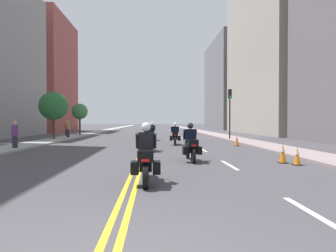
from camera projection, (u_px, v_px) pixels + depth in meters
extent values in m
plane|color=#413F44|center=(150.00, 131.00, 50.96)|extent=(264.00, 264.00, 0.00)
cube|color=#969C94|center=(104.00, 131.00, 50.57)|extent=(2.26, 144.00, 0.12)
cube|color=gray|center=(196.00, 131.00, 51.35)|extent=(2.26, 144.00, 0.12)
cube|color=yellow|center=(150.00, 131.00, 50.95)|extent=(0.12, 132.00, 0.01)
cube|color=yellow|center=(151.00, 131.00, 50.97)|extent=(0.12, 132.00, 0.01)
cube|color=silver|center=(316.00, 215.00, 5.19)|extent=(0.14, 2.40, 0.01)
cube|color=silver|center=(229.00, 165.00, 11.18)|extent=(0.14, 2.40, 0.01)
cube|color=silver|center=(203.00, 150.00, 17.17)|extent=(0.14, 2.40, 0.01)
cube|color=silver|center=(190.00, 142.00, 23.17)|extent=(0.14, 2.40, 0.01)
cube|color=silver|center=(183.00, 138.00, 29.16)|extent=(0.14, 2.40, 0.01)
cube|color=silver|center=(178.00, 135.00, 35.15)|extent=(0.14, 2.40, 0.01)
cube|color=silver|center=(174.00, 133.00, 41.14)|extent=(0.14, 2.40, 0.01)
cube|color=silver|center=(172.00, 132.00, 47.13)|extent=(0.14, 2.40, 0.01)
cube|color=silver|center=(170.00, 131.00, 53.13)|extent=(0.14, 2.40, 0.01)
cube|color=silver|center=(168.00, 130.00, 59.12)|extent=(0.14, 2.40, 0.01)
cube|color=#A49E92|center=(277.00, 40.00, 40.67)|extent=(8.75, 21.24, 25.98)
cube|color=#2D3847|center=(308.00, 87.00, 40.99)|extent=(0.04, 17.84, 0.90)
cube|color=#2D3847|center=(308.00, 36.00, 40.87)|extent=(0.04, 17.84, 0.90)
cube|color=#944541|center=(44.00, 75.00, 47.25)|extent=(7.68, 13.15, 18.40)
cube|color=#2D3847|center=(19.00, 103.00, 47.13)|extent=(0.04, 11.04, 0.90)
cube|color=#2D3847|center=(19.00, 82.00, 47.08)|extent=(0.04, 11.04, 0.90)
cube|color=#2D3847|center=(19.00, 62.00, 47.02)|extent=(0.04, 11.04, 0.90)
cube|color=#2D3847|center=(19.00, 41.00, 46.97)|extent=(0.04, 11.04, 0.90)
cube|color=slate|center=(228.00, 85.00, 64.07)|extent=(6.90, 20.44, 19.17)
cube|color=#2D3847|center=(243.00, 107.00, 64.31)|extent=(0.04, 17.17, 0.90)
cube|color=#2D3847|center=(243.00, 91.00, 64.26)|extent=(0.04, 17.17, 0.90)
cube|color=#2D3847|center=(244.00, 75.00, 64.20)|extent=(0.04, 17.17, 0.90)
cube|color=#2D3847|center=(244.00, 59.00, 64.14)|extent=(0.04, 17.17, 0.90)
cylinder|color=black|center=(147.00, 167.00, 8.83)|extent=(0.14, 0.61, 0.61)
cylinder|color=black|center=(145.00, 177.00, 7.23)|extent=(0.14, 0.61, 0.61)
cube|color=silver|center=(147.00, 156.00, 8.82)|extent=(0.14, 0.32, 0.04)
cube|color=black|center=(146.00, 161.00, 8.03)|extent=(0.33, 1.22, 0.40)
cube|color=black|center=(146.00, 156.00, 7.31)|extent=(0.40, 0.36, 0.28)
cube|color=red|center=(145.00, 160.00, 7.12)|extent=(0.20, 0.03, 0.06)
cube|color=black|center=(135.00, 168.00, 7.53)|extent=(0.20, 0.44, 0.32)
cube|color=black|center=(157.00, 167.00, 7.57)|extent=(0.20, 0.44, 0.32)
cube|color=#B2C1CC|center=(146.00, 146.00, 8.53)|extent=(0.36, 0.13, 0.36)
cube|color=black|center=(146.00, 143.00, 7.97)|extent=(0.40, 0.26, 0.60)
cylinder|color=black|center=(137.00, 141.00, 8.10)|extent=(0.10, 0.28, 0.45)
cylinder|color=black|center=(155.00, 141.00, 8.13)|extent=(0.10, 0.28, 0.45)
sphere|color=white|center=(146.00, 127.00, 7.99)|extent=(0.26, 0.26, 0.26)
cylinder|color=black|center=(188.00, 152.00, 13.17)|extent=(0.12, 0.62, 0.62)
cylinder|color=black|center=(193.00, 156.00, 11.60)|extent=(0.12, 0.62, 0.62)
cube|color=silver|center=(188.00, 144.00, 13.17)|extent=(0.15, 0.32, 0.04)
cube|color=black|center=(190.00, 147.00, 12.38)|extent=(0.36, 1.21, 0.40)
cube|color=black|center=(193.00, 143.00, 11.67)|extent=(0.41, 0.37, 0.28)
cube|color=red|center=(194.00, 145.00, 11.49)|extent=(0.20, 0.04, 0.06)
cube|color=black|center=(185.00, 150.00, 11.89)|extent=(0.21, 0.45, 0.32)
cube|color=black|center=(199.00, 150.00, 11.94)|extent=(0.21, 0.45, 0.32)
cube|color=#B2C1CC|center=(188.00, 137.00, 12.88)|extent=(0.36, 0.13, 0.36)
cube|color=black|center=(190.00, 136.00, 12.33)|extent=(0.41, 0.27, 0.57)
cylinder|color=black|center=(184.00, 134.00, 12.46)|extent=(0.11, 0.28, 0.45)
cylinder|color=black|center=(195.00, 134.00, 12.49)|extent=(0.11, 0.28, 0.45)
sphere|color=black|center=(190.00, 126.00, 12.35)|extent=(0.26, 0.26, 0.26)
cylinder|color=black|center=(149.00, 144.00, 17.40)|extent=(0.13, 0.68, 0.68)
cylinder|color=black|center=(149.00, 146.00, 15.83)|extent=(0.13, 0.68, 0.68)
cube|color=silver|center=(149.00, 138.00, 17.39)|extent=(0.15, 0.32, 0.04)
cube|color=black|center=(149.00, 140.00, 16.61)|extent=(0.35, 1.20, 0.40)
cube|color=black|center=(149.00, 137.00, 15.90)|extent=(0.41, 0.37, 0.28)
cube|color=red|center=(149.00, 138.00, 15.71)|extent=(0.20, 0.04, 0.06)
cube|color=black|center=(144.00, 142.00, 16.12)|extent=(0.21, 0.45, 0.32)
cube|color=black|center=(154.00, 142.00, 16.16)|extent=(0.21, 0.45, 0.32)
cube|color=#B2C1CC|center=(149.00, 133.00, 17.11)|extent=(0.36, 0.13, 0.36)
cube|color=black|center=(149.00, 132.00, 16.55)|extent=(0.41, 0.27, 0.51)
cylinder|color=black|center=(145.00, 131.00, 16.68)|extent=(0.11, 0.28, 0.45)
cylinder|color=black|center=(153.00, 131.00, 16.72)|extent=(0.11, 0.28, 0.45)
sphere|color=white|center=(149.00, 125.00, 16.58)|extent=(0.26, 0.26, 0.26)
cylinder|color=black|center=(175.00, 140.00, 21.67)|extent=(0.16, 0.63, 0.62)
cylinder|color=black|center=(175.00, 141.00, 20.21)|extent=(0.16, 0.63, 0.62)
cube|color=silver|center=(175.00, 135.00, 21.67)|extent=(0.16, 0.33, 0.04)
cube|color=black|center=(175.00, 136.00, 20.93)|extent=(0.38, 1.13, 0.40)
cube|color=black|center=(175.00, 134.00, 20.27)|extent=(0.42, 0.38, 0.28)
cube|color=red|center=(175.00, 135.00, 20.08)|extent=(0.20, 0.04, 0.06)
cube|color=black|center=(171.00, 138.00, 20.50)|extent=(0.22, 0.45, 0.32)
cube|color=black|center=(179.00, 138.00, 20.49)|extent=(0.22, 0.45, 0.32)
cube|color=#B2C1CC|center=(175.00, 131.00, 21.40)|extent=(0.37, 0.14, 0.36)
cube|color=black|center=(175.00, 130.00, 20.88)|extent=(0.41, 0.28, 0.53)
cylinder|color=black|center=(172.00, 129.00, 21.03)|extent=(0.11, 0.29, 0.45)
cylinder|color=black|center=(178.00, 129.00, 21.02)|extent=(0.11, 0.29, 0.45)
sphere|color=white|center=(175.00, 124.00, 20.90)|extent=(0.26, 0.26, 0.26)
cylinder|color=black|center=(152.00, 136.00, 26.69)|extent=(0.13, 0.67, 0.67)
cylinder|color=black|center=(152.00, 137.00, 25.20)|extent=(0.13, 0.67, 0.67)
cube|color=silver|center=(152.00, 132.00, 26.68)|extent=(0.15, 0.32, 0.04)
cube|color=black|center=(152.00, 133.00, 25.94)|extent=(0.35, 1.14, 0.40)
cube|color=black|center=(152.00, 131.00, 25.27)|extent=(0.41, 0.37, 0.28)
cube|color=red|center=(152.00, 132.00, 25.08)|extent=(0.20, 0.03, 0.06)
cube|color=black|center=(149.00, 135.00, 25.49)|extent=(0.21, 0.44, 0.32)
cube|color=black|center=(155.00, 135.00, 25.50)|extent=(0.21, 0.44, 0.32)
cube|color=#B2C1CC|center=(152.00, 129.00, 26.41)|extent=(0.36, 0.13, 0.36)
cube|color=black|center=(152.00, 128.00, 25.88)|extent=(0.41, 0.27, 0.51)
cylinder|color=black|center=(149.00, 128.00, 26.03)|extent=(0.11, 0.28, 0.45)
cylinder|color=black|center=(155.00, 128.00, 26.04)|extent=(0.11, 0.28, 0.45)
sphere|color=white|center=(152.00, 124.00, 25.91)|extent=(0.26, 0.26, 0.26)
cube|color=black|center=(297.00, 165.00, 11.17)|extent=(0.31, 0.31, 0.03)
cone|color=orange|center=(297.00, 156.00, 11.17)|extent=(0.25, 0.25, 0.66)
cylinder|color=white|center=(297.00, 154.00, 11.17)|extent=(0.17, 0.17, 0.08)
cube|color=black|center=(283.00, 163.00, 11.71)|extent=(0.33, 0.33, 0.03)
cone|color=orange|center=(283.00, 153.00, 11.70)|extent=(0.26, 0.26, 0.75)
cylinder|color=white|center=(283.00, 151.00, 11.70)|extent=(0.18, 0.18, 0.08)
cube|color=black|center=(237.00, 146.00, 19.90)|extent=(0.33, 0.33, 0.03)
cone|color=orange|center=(237.00, 140.00, 19.89)|extent=(0.26, 0.26, 0.74)
cylinder|color=white|center=(237.00, 139.00, 19.89)|extent=(0.18, 0.18, 0.08)
cylinder|color=black|center=(230.00, 119.00, 26.02)|extent=(0.12, 0.12, 3.80)
cube|color=black|center=(230.00, 94.00, 25.98)|extent=(0.28, 0.28, 0.80)
sphere|color=green|center=(230.00, 97.00, 25.84)|extent=(0.18, 0.18, 0.18)
cube|color=#232533|center=(15.00, 143.00, 17.12)|extent=(0.34, 0.30, 0.81)
cube|color=#5B2F74|center=(15.00, 131.00, 17.10)|extent=(0.42, 0.35, 0.64)
sphere|color=tan|center=(15.00, 123.00, 17.10)|extent=(0.22, 0.22, 0.22)
cube|color=#282D32|center=(67.00, 133.00, 31.56)|extent=(0.34, 0.33, 0.79)
cube|color=#C73244|center=(67.00, 127.00, 31.54)|extent=(0.42, 0.40, 0.63)
sphere|color=tan|center=(67.00, 123.00, 31.54)|extent=(0.22, 0.22, 0.22)
cube|color=#4C3164|center=(69.00, 129.00, 31.70)|extent=(0.19, 0.18, 0.24)
cube|color=#26272C|center=(68.00, 134.00, 28.51)|extent=(0.22, 0.29, 0.87)
cube|color=#A8832E|center=(68.00, 126.00, 28.50)|extent=(0.24, 0.37, 0.69)
sphere|color=tan|center=(68.00, 121.00, 28.49)|extent=(0.22, 0.22, 0.22)
cube|color=#51305E|center=(67.00, 129.00, 28.28)|extent=(0.11, 0.17, 0.24)
cylinder|color=#4D3323|center=(54.00, 128.00, 26.20)|extent=(0.24, 0.24, 2.18)
sphere|color=#255E30|center=(53.00, 106.00, 26.17)|extent=(2.55, 2.55, 2.55)
cylinder|color=#4A3526|center=(80.00, 126.00, 34.44)|extent=(0.24, 0.24, 2.21)
sphere|color=#397740|center=(80.00, 111.00, 34.41)|extent=(1.85, 1.85, 1.85)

